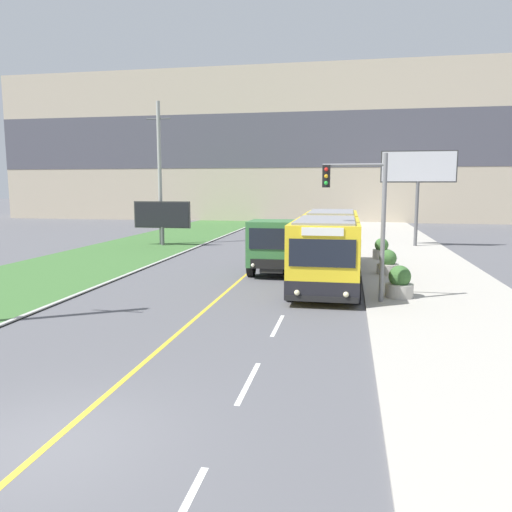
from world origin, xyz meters
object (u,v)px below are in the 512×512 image
Objects in this scene: planter_round_near at (399,283)px; city_bus at (329,246)px; utility_pole_far at (160,173)px; planter_round_second at (388,263)px; billboard_small at (162,216)px; billboard_large at (418,171)px; traffic_light_mast at (364,208)px; planter_round_third at (381,250)px; dump_truck at (277,247)px.

city_bus is at bearing 127.30° from planter_round_near.
planter_round_second is (15.49, -10.43, -4.61)m from utility_pole_far.
billboard_small is 21.22m from planter_round_near.
billboard_large is at bearing 80.97° from planter_round_near.
planter_round_near is (2.83, -3.71, -0.91)m from city_bus.
utility_pole_far is 22.48m from planter_round_near.
planter_round_near is (-2.75, -17.30, -4.68)m from billboard_large.
planter_round_second is at bearing 90.52° from planter_round_near.
traffic_light_mast reaches higher than planter_round_second.
city_bus is 4.76m from planter_round_near.
billboard_small is at bearing 135.65° from planter_round_near.
billboard_large is at bearing 7.97° from billboard_small.
billboard_large is 18.32m from billboard_small.
planter_round_near is at bearing -89.88° from planter_round_third.
city_bus is at bearing -43.07° from utility_pole_far.
traffic_light_mast is 0.81× the size of billboard_large.
utility_pole_far is at bearing 136.93° from city_bus.
dump_truck reaches higher than planter_round_second.
planter_round_third is (-0.02, 10.32, -0.00)m from planter_round_near.
planter_round_third is (15.11, -4.47, -1.56)m from billboard_small.
planter_round_third is at bearing -111.67° from billboard_large.
billboard_large reaches higher than city_bus.
dump_truck is at bearing -46.63° from utility_pole_far.
city_bus is 16.57m from billboard_small.
planter_round_third is (5.34, 5.51, -0.71)m from dump_truck.
planter_round_near is at bearing -41.95° from dump_truck.
billboard_small is at bearing 131.21° from traffic_light_mast.
planter_round_second is (2.78, 1.45, -0.93)m from city_bus.
planter_round_near is 10.32m from planter_round_third.
utility_pole_far is (-12.71, 11.88, 3.68)m from city_bus.
planter_round_near reaches higher than planter_round_third.
billboard_large reaches higher than planter_round_near.
billboard_small is at bearing 138.00° from city_bus.
billboard_small is (-9.77, 9.97, 0.86)m from dump_truck.
traffic_light_mast reaches higher than dump_truck.
planter_round_near is at bearing -89.48° from planter_round_second.
planter_round_near is at bearing 31.68° from traffic_light_mast.
city_bus is at bearing -112.32° from billboard_large.
city_bus reaches higher than dump_truck.
city_bus reaches higher than planter_round_third.
dump_truck is 13.99m from billboard_small.
traffic_light_mast is 1.30× the size of billboard_small.
planter_round_third is at bearing 90.12° from planter_round_near.
billboard_large is (18.29, 1.70, 0.09)m from utility_pole_far.
billboard_small reaches higher than planter_round_second.
utility_pole_far reaches higher than billboard_large.
utility_pole_far is at bearing 134.90° from planter_round_near.
traffic_light_mast is at bearing -102.91° from billboard_large.
dump_truck is 5.60× the size of planter_round_third.
utility_pole_far is 8.58× the size of planter_round_third.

